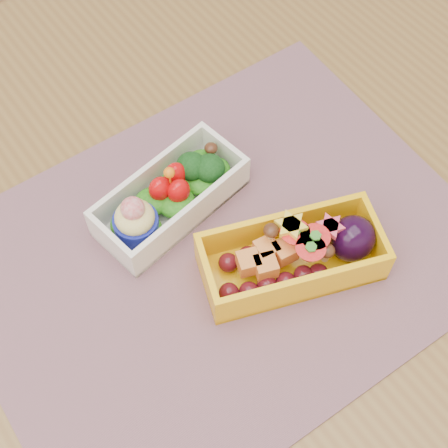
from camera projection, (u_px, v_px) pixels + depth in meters
ground at (209, 429)px, 1.27m from camera, size 3.00×3.00×0.00m
table at (198, 280)px, 0.72m from camera, size 1.20×0.80×0.75m
placemat at (221, 253)px, 0.62m from camera, size 0.47×0.37×0.00m
bento_white at (170, 197)px, 0.62m from camera, size 0.16×0.09×0.06m
bento_yellow at (296, 255)px, 0.59m from camera, size 0.18×0.12×0.05m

